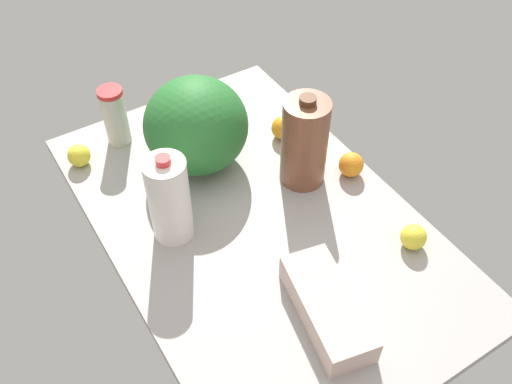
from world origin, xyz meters
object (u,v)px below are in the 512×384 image
at_px(egg_carton, 327,308).
at_px(lemon_loose, 413,237).
at_px(milk_jug, 169,199).
at_px(chocolate_milk_jug, 304,142).
at_px(orange_far_back, 283,128).
at_px(lemon_beside_bowl, 79,156).
at_px(orange_near_front, 350,164).
at_px(watermelon, 196,126).
at_px(tumbler_cup, 115,116).

bearing_deg(egg_carton, lemon_loose, -68.93).
bearing_deg(milk_jug, chocolate_milk_jug, -91.62).
distance_m(milk_jug, orange_far_back, 0.48).
relative_size(egg_carton, lemon_beside_bowl, 4.42).
height_order(orange_near_front, orange_far_back, same).
xyz_separation_m(egg_carton, orange_near_front, (0.34, -0.34, -0.00)).
bearing_deg(watermelon, tumbler_cup, 37.42).
bearing_deg(orange_far_back, tumbler_cup, 59.82).
bearing_deg(lemon_loose, chocolate_milk_jug, 15.17).
height_order(orange_near_front, lemon_beside_bowl, orange_near_front).
relative_size(tumbler_cup, watermelon, 0.64).
relative_size(tumbler_cup, milk_jug, 0.71).
xyz_separation_m(tumbler_cup, milk_jug, (-0.41, 0.02, 0.03)).
xyz_separation_m(milk_jug, orange_near_front, (-0.07, -0.52, -0.09)).
bearing_deg(tumbler_cup, orange_near_front, -133.82).
distance_m(milk_jug, lemon_beside_bowl, 0.40).
bearing_deg(lemon_beside_bowl, tumbler_cup, -74.96).
relative_size(tumbler_cup, lemon_beside_bowl, 2.86).
distance_m(milk_jug, lemon_loose, 0.62).
bearing_deg(orange_near_front, milk_jug, 82.36).
xyz_separation_m(orange_far_back, lemon_loose, (-0.52, -0.04, -0.00)).
distance_m(tumbler_cup, chocolate_milk_jug, 0.57).
xyz_separation_m(orange_near_front, lemon_loose, (-0.29, 0.03, -0.00)).
bearing_deg(milk_jug, watermelon, -42.04).
xyz_separation_m(watermelon, orange_far_back, (-0.04, -0.27, -0.10)).
relative_size(lemon_beside_bowl, lemon_loose, 0.99).
bearing_deg(watermelon, egg_carton, -179.94).
bearing_deg(orange_far_back, orange_near_front, -162.35).
height_order(egg_carton, milk_jug, milk_jug).
bearing_deg(orange_near_front, lemon_beside_bowl, 55.17).
bearing_deg(milk_jug, orange_near_front, -97.64).
bearing_deg(chocolate_milk_jug, tumbler_cup, 41.71).
xyz_separation_m(orange_near_front, lemon_beside_bowl, (0.44, 0.64, -0.00)).
distance_m(watermelon, lemon_loose, 0.65).
bearing_deg(orange_far_back, chocolate_milk_jug, 163.64).
bearing_deg(milk_jug, egg_carton, -156.16).
relative_size(chocolate_milk_jug, watermelon, 0.97).
relative_size(tumbler_cup, orange_far_back, 2.65).
height_order(tumbler_cup, orange_near_front, tumbler_cup).
height_order(tumbler_cup, watermelon, watermelon).
distance_m(lemon_beside_bowl, lemon_loose, 0.95).
relative_size(chocolate_milk_jug, milk_jug, 1.07).
relative_size(chocolate_milk_jug, orange_near_front, 3.98).
xyz_separation_m(tumbler_cup, orange_near_front, (-0.48, -0.50, -0.06)).
xyz_separation_m(orange_near_front, orange_far_back, (0.23, 0.07, -0.00)).
relative_size(orange_far_back, lemon_loose, 1.07).
height_order(milk_jug, orange_far_back, milk_jug).
relative_size(tumbler_cup, egg_carton, 0.65).
distance_m(tumbler_cup, orange_far_back, 0.50).
distance_m(egg_carton, orange_far_back, 0.63).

